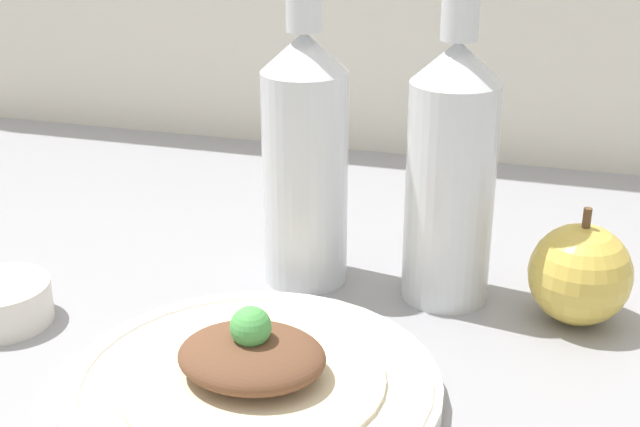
% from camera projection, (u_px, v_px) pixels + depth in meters
% --- Properties ---
extents(ground_plane, '(1.80, 1.10, 0.04)m').
position_uv_depth(ground_plane, '(273.00, 377.00, 0.72)').
color(ground_plane, gray).
extents(plate, '(0.28, 0.28, 0.02)m').
position_uv_depth(plate, '(253.00, 387.00, 0.65)').
color(plate, silver).
rests_on(plate, ground_plane).
extents(plated_food, '(0.19, 0.19, 0.06)m').
position_uv_depth(plated_food, '(252.00, 361.00, 0.64)').
color(plated_food, beige).
rests_on(plated_food, plate).
extents(cider_bottle_left, '(0.08, 0.08, 0.31)m').
position_uv_depth(cider_bottle_left, '(305.00, 151.00, 0.79)').
color(cider_bottle_left, silver).
rests_on(cider_bottle_left, ground_plane).
extents(cider_bottle_right, '(0.08, 0.08, 0.31)m').
position_uv_depth(cider_bottle_right, '(451.00, 165.00, 0.76)').
color(cider_bottle_right, silver).
rests_on(cider_bottle_right, ground_plane).
extents(apple, '(0.09, 0.09, 0.10)m').
position_uv_depth(apple, '(580.00, 274.00, 0.75)').
color(apple, gold).
rests_on(apple, ground_plane).
extents(dipping_bowl, '(0.09, 0.09, 0.04)m').
position_uv_depth(dipping_bowl, '(0.00, 303.00, 0.75)').
color(dipping_bowl, silver).
rests_on(dipping_bowl, ground_plane).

